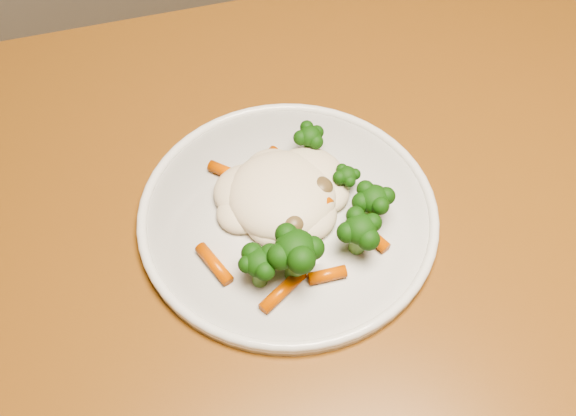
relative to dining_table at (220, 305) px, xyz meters
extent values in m
cube|color=brown|center=(0.00, 0.00, 0.09)|extent=(1.21, 0.90, 0.04)
cube|color=brown|center=(0.53, 0.23, -0.29)|extent=(0.07, 0.07, 0.71)
cylinder|color=silver|center=(0.08, 0.00, 0.12)|extent=(0.30, 0.30, 0.01)
ellipsoid|color=beige|center=(0.08, 0.02, 0.15)|extent=(0.13, 0.11, 0.05)
ellipsoid|color=black|center=(0.03, -0.06, 0.14)|extent=(0.05, 0.05, 0.04)
ellipsoid|color=black|center=(0.06, -0.06, 0.15)|extent=(0.06, 0.06, 0.05)
ellipsoid|color=black|center=(0.13, -0.06, 0.14)|extent=(0.05, 0.05, 0.04)
ellipsoid|color=black|center=(0.15, -0.04, 0.14)|extent=(0.05, 0.05, 0.04)
ellipsoid|color=black|center=(0.15, 0.01, 0.14)|extent=(0.03, 0.03, 0.03)
ellipsoid|color=black|center=(0.14, 0.06, 0.14)|extent=(0.04, 0.04, 0.03)
cylinder|color=#D85A05|center=(0.05, 0.07, 0.13)|extent=(0.04, 0.04, 0.01)
cylinder|color=#D85A05|center=(0.08, 0.07, 0.13)|extent=(0.04, 0.03, 0.01)
cylinder|color=#D85A05|center=(0.13, 0.03, 0.13)|extent=(0.05, 0.02, 0.01)
cylinder|color=#D85A05|center=(-0.01, -0.03, 0.13)|extent=(0.02, 0.05, 0.01)
cylinder|color=#D85A05|center=(0.04, -0.08, 0.13)|extent=(0.05, 0.03, 0.01)
cylinder|color=#D85A05|center=(0.08, -0.08, 0.13)|extent=(0.04, 0.02, 0.01)
cylinder|color=#D85A05|center=(0.14, -0.06, 0.13)|extent=(0.02, 0.04, 0.01)
cylinder|color=#D85A05|center=(0.11, 0.01, 0.14)|extent=(0.03, 0.05, 0.01)
cylinder|color=#D85A05|center=(0.07, 0.04, 0.14)|extent=(0.03, 0.04, 0.01)
ellipsoid|color=brown|center=(0.10, 0.02, 0.14)|extent=(0.03, 0.03, 0.02)
ellipsoid|color=brown|center=(0.12, 0.00, 0.14)|extent=(0.03, 0.03, 0.02)
ellipsoid|color=brown|center=(0.07, 0.00, 0.14)|extent=(0.02, 0.02, 0.02)
ellipsoid|color=brown|center=(0.08, -0.02, 0.14)|extent=(0.02, 0.02, 0.02)
ellipsoid|color=brown|center=(0.10, 0.02, 0.14)|extent=(0.03, 0.03, 0.02)
cube|color=tan|center=(0.08, 0.06, 0.14)|extent=(0.02, 0.02, 0.01)
cube|color=tan|center=(0.10, 0.05, 0.14)|extent=(0.02, 0.02, 0.01)
cube|color=tan|center=(0.05, 0.03, 0.14)|extent=(0.02, 0.02, 0.01)
camera|label=1|loc=(-0.09, -0.38, 0.70)|focal=45.00mm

